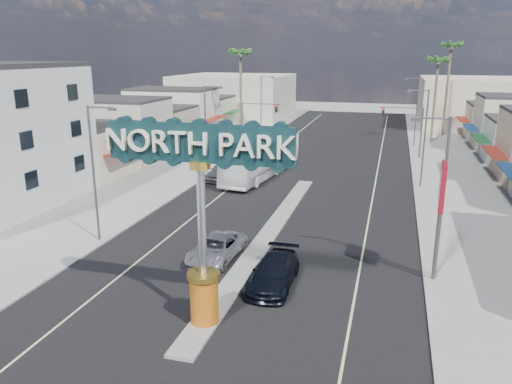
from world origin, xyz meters
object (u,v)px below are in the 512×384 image
Objects in this scene: palm_right_mid at (438,64)px; suv_left at (216,248)px; traffic_signal_left at (256,117)px; streetlight_r_mid at (423,134)px; gateway_sign at (201,202)px; streetlight_r_near at (440,191)px; palm_right_far at (451,51)px; streetlight_l_near at (95,167)px; car_parked_left at (224,171)px; city_bus at (256,162)px; suv_right at (274,272)px; streetlight_r_far at (416,108)px; streetlight_l_far at (262,104)px; traffic_signal_right at (406,122)px; palm_left_far at (240,57)px; streetlight_l_mid at (207,125)px; bank_pylon_sign at (442,193)px.

suv_left is at bearing -107.80° from palm_right_mid.
streetlight_r_mid reaches higher than traffic_signal_left.
gateway_sign is at bearing -70.88° from suv_left.
traffic_signal_left is 0.67× the size of streetlight_r_near.
palm_right_far is at bearing 75.66° from suv_left.
palm_right_mid reaches higher than streetlight_l_near.
streetlight_l_near is 1.71× the size of car_parked_left.
traffic_signal_left is at bearing 102.33° from gateway_sign.
city_bus is (-15.45, -0.80, -3.40)m from streetlight_r_mid.
suv_right is at bearing -73.05° from traffic_signal_left.
palm_right_far is (25.43, 52.00, 7.32)m from streetlight_l_near.
streetlight_r_far is 0.64× the size of palm_right_far.
traffic_signal_left is at bearing 119.99° from streetlight_r_near.
streetlight_l_far is at bearing 102.31° from car_parked_left.
traffic_signal_right is at bearing 0.00° from traffic_signal_left.
palm_left_far is 24.77m from car_parked_left.
traffic_signal_left is at bearing -143.33° from palm_right_far.
streetlight_r_near is 26.27m from car_parked_left.
city_bus is (-15.45, 19.20, -3.40)m from streetlight_r_near.
suv_right is at bearing -57.78° from car_parked_left.
streetlight_r_mid reaches higher than traffic_signal_right.
palm_right_mid is 2.31× the size of suv_right.
streetlight_l_far is 0.64× the size of palm_right_far.
streetlight_l_mid is 6.44m from city_bus.
streetlight_l_mid is (-19.62, -13.99, 0.79)m from traffic_signal_right.
palm_left_far is (-22.18, 6.01, 7.22)m from traffic_signal_right.
gateway_sign is 9.14m from suv_left.
city_bus is at bearing 107.09° from suv_right.
traffic_signal_right is at bearing 60.01° from streetlight_l_near.
streetlight_r_far is 44.77m from suv_left.
palm_right_far is 39.89m from city_bus.
palm_right_far is at bearing 23.20° from palm_left_far.
streetlight_r_mid is at bearing -95.64° from palm_right_mid.
palm_right_mid reaches higher than streetlight_l_mid.
streetlight_l_mid is 26.81m from suv_right.
streetlight_r_mid is 1.38× the size of bank_pylon_sign.
streetlight_r_mid reaches higher than bank_pylon_sign.
gateway_sign reaches higher than streetlight_r_near.
traffic_signal_left is 39.62m from bank_pylon_sign.
streetlight_r_far is (0.00, 22.00, 0.00)m from streetlight_r_mid.
palm_right_far reaches higher than bank_pylon_sign.
streetlight_r_far is at bearing 63.58° from streetlight_l_near.
city_bus is (-18.02, -26.80, -8.93)m from palm_right_mid.
palm_right_mid is at bearing 9.69° from streetlight_l_far.
bank_pylon_sign is (23.49, -40.39, -6.45)m from palm_left_far.
streetlight_r_near is at bearing -90.00° from streetlight_r_mid.
traffic_signal_right is 0.67× the size of streetlight_l_near.
suv_right is at bearing -70.68° from palm_left_far.
streetlight_l_near is 46.90m from streetlight_r_far.
car_parked_left is (-18.51, 18.16, -4.17)m from streetlight_r_near.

